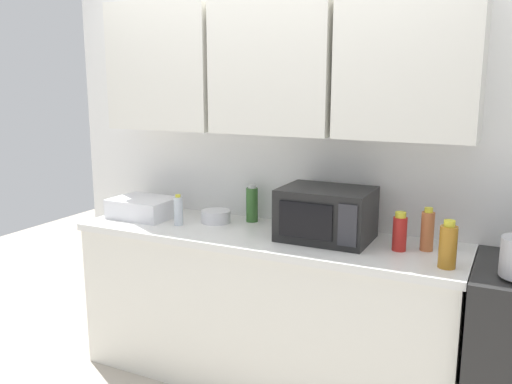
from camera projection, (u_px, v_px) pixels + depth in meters
name	position (u px, v px, depth m)	size (l,w,h in m)	color
wall_back_with_cabinets	(282.00, 111.00, 3.10)	(3.07, 0.38, 2.60)	white
counter_run	(264.00, 308.00, 3.12)	(2.20, 0.63, 0.90)	white
microwave	(326.00, 214.00, 2.89)	(0.48, 0.37, 0.28)	black
dish_rack	(144.00, 208.00, 3.39)	(0.38, 0.30, 0.12)	silver
bottle_clear_tall	(178.00, 211.00, 3.19)	(0.05, 0.05, 0.18)	silver
bottle_red_sauce	(400.00, 232.00, 2.70)	(0.07, 0.07, 0.20)	red
bottle_green_oil	(252.00, 204.00, 3.27)	(0.07, 0.07, 0.23)	#386B2D
bottle_spice_jar	(427.00, 230.00, 2.70)	(0.06, 0.06, 0.22)	#BC6638
bottle_amber_vinegar	(448.00, 246.00, 2.45)	(0.08, 0.08, 0.22)	#AD701E
bowl_ceramic_small	(216.00, 216.00, 3.26)	(0.18, 0.18, 0.07)	silver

